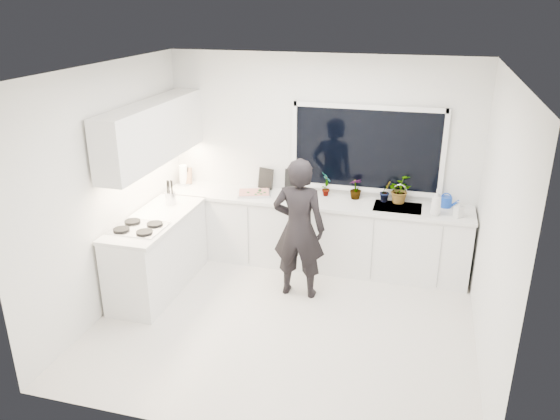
% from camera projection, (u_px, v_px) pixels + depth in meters
% --- Properties ---
extents(floor, '(4.00, 3.50, 0.02)m').
position_uv_depth(floor, '(285.00, 322.00, 5.99)').
color(floor, beige).
rests_on(floor, ground).
extents(wall_back, '(4.00, 0.02, 2.70)m').
position_uv_depth(wall_back, '(320.00, 160.00, 7.08)').
color(wall_back, white).
rests_on(wall_back, ground).
extents(wall_left, '(0.02, 3.50, 2.70)m').
position_uv_depth(wall_left, '(109.00, 190.00, 5.99)').
color(wall_left, white).
rests_on(wall_left, ground).
extents(wall_right, '(0.02, 3.50, 2.70)m').
position_uv_depth(wall_right, '(497.00, 228.00, 5.01)').
color(wall_right, white).
rests_on(wall_right, ground).
extents(ceiling, '(4.00, 3.50, 0.02)m').
position_uv_depth(ceiling, '(286.00, 69.00, 5.01)').
color(ceiling, white).
rests_on(ceiling, wall_back).
extents(window, '(1.80, 0.02, 1.00)m').
position_uv_depth(window, '(367.00, 149.00, 6.83)').
color(window, black).
rests_on(window, wall_back).
extents(base_cabinets_back, '(3.92, 0.58, 0.88)m').
position_uv_depth(base_cabinets_back, '(313.00, 234.00, 7.13)').
color(base_cabinets_back, white).
rests_on(base_cabinets_back, floor).
extents(base_cabinets_left, '(0.58, 1.60, 0.88)m').
position_uv_depth(base_cabinets_left, '(158.00, 254.00, 6.56)').
color(base_cabinets_left, white).
rests_on(base_cabinets_left, floor).
extents(countertop_back, '(3.94, 0.62, 0.04)m').
position_uv_depth(countertop_back, '(314.00, 201.00, 6.96)').
color(countertop_back, silver).
rests_on(countertop_back, base_cabinets_back).
extents(countertop_left, '(0.62, 1.60, 0.04)m').
position_uv_depth(countertop_left, '(155.00, 219.00, 6.39)').
color(countertop_left, silver).
rests_on(countertop_left, base_cabinets_left).
extents(upper_cabinets, '(0.34, 2.10, 0.70)m').
position_uv_depth(upper_cabinets, '(153.00, 132.00, 6.39)').
color(upper_cabinets, white).
rests_on(upper_cabinets, wall_left).
extents(sink, '(0.58, 0.42, 0.14)m').
position_uv_depth(sink, '(397.00, 211.00, 6.72)').
color(sink, silver).
rests_on(sink, countertop_back).
extents(faucet, '(0.03, 0.03, 0.22)m').
position_uv_depth(faucet, '(399.00, 193.00, 6.84)').
color(faucet, silver).
rests_on(faucet, countertop_back).
extents(stovetop, '(0.56, 0.48, 0.03)m').
position_uv_depth(stovetop, '(138.00, 227.00, 6.07)').
color(stovetop, black).
rests_on(stovetop, countertop_left).
extents(person, '(0.62, 0.41, 1.68)m').
position_uv_depth(person, '(299.00, 229.00, 6.27)').
color(person, black).
rests_on(person, floor).
extents(pizza_tray, '(0.50, 0.43, 0.03)m').
position_uv_depth(pizza_tray, '(254.00, 193.00, 7.12)').
color(pizza_tray, silver).
rests_on(pizza_tray, countertop_back).
extents(pizza, '(0.45, 0.38, 0.01)m').
position_uv_depth(pizza, '(254.00, 192.00, 7.12)').
color(pizza, red).
rests_on(pizza, pizza_tray).
extents(watering_can, '(0.15, 0.15, 0.13)m').
position_uv_depth(watering_can, '(446.00, 202.00, 6.68)').
color(watering_can, '#123BAA').
rests_on(watering_can, countertop_back).
extents(paper_towel_roll, '(0.15, 0.15, 0.26)m').
position_uv_depth(paper_towel_roll, '(183.00, 176.00, 7.46)').
color(paper_towel_roll, white).
rests_on(paper_towel_roll, countertop_back).
extents(knife_block, '(0.15, 0.13, 0.22)m').
position_uv_depth(knife_block, '(187.00, 176.00, 7.49)').
color(knife_block, '#975F46').
rests_on(knife_block, countertop_back).
extents(utensil_crock, '(0.15, 0.15, 0.16)m').
position_uv_depth(utensil_crock, '(171.00, 198.00, 6.76)').
color(utensil_crock, '#B0B0B4').
rests_on(utensil_crock, countertop_left).
extents(picture_frame_large, '(0.22, 0.08, 0.28)m').
position_uv_depth(picture_frame_large, '(266.00, 179.00, 7.30)').
color(picture_frame_large, black).
rests_on(picture_frame_large, countertop_back).
extents(picture_frame_small, '(0.25, 0.05, 0.30)m').
position_uv_depth(picture_frame_small, '(294.00, 180.00, 7.20)').
color(picture_frame_small, black).
rests_on(picture_frame_small, countertop_back).
extents(herb_plants, '(1.16, 0.38, 0.34)m').
position_uv_depth(herb_plants, '(381.00, 189.00, 6.84)').
color(herb_plants, '#26662D').
rests_on(herb_plants, countertop_back).
extents(soap_bottles, '(0.40, 0.14, 0.32)m').
position_uv_depth(soap_bottles, '(442.00, 204.00, 6.39)').
color(soap_bottles, '#D8BF66').
rests_on(soap_bottles, countertop_back).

